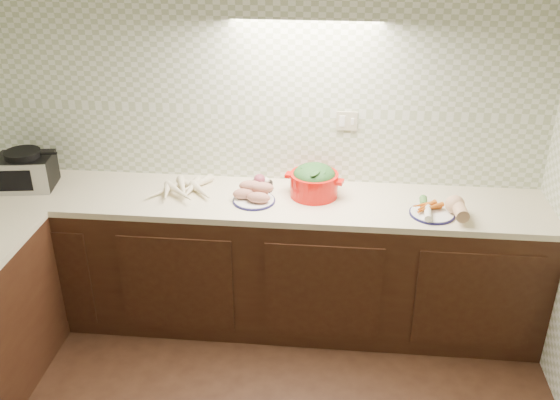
# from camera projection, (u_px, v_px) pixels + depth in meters

# --- Properties ---
(room) EXTENTS (3.60, 3.60, 2.60)m
(room) POSITION_uv_depth(u_px,v_px,m) (193.00, 203.00, 2.20)
(room) COLOR black
(room) RESTS_ON ground
(counter) EXTENTS (3.60, 3.60, 0.90)m
(counter) POSITION_uv_depth(u_px,v_px,m) (112.00, 333.00, 3.39)
(counter) COLOR black
(counter) RESTS_ON ground
(toaster_oven) EXTENTS (0.38, 0.32, 0.24)m
(toaster_oven) POSITION_uv_depth(u_px,v_px,m) (25.00, 170.00, 3.95)
(toaster_oven) COLOR black
(toaster_oven) RESTS_ON counter
(parsnip_pile) EXTENTS (0.37, 0.36, 0.08)m
(parsnip_pile) POSITION_uv_depth(u_px,v_px,m) (179.00, 191.00, 3.86)
(parsnip_pile) COLOR #F0ECBF
(parsnip_pile) RESTS_ON counter
(sweet_potato_plate) EXTENTS (0.27, 0.26, 0.12)m
(sweet_potato_plate) POSITION_uv_depth(u_px,v_px,m) (254.00, 194.00, 3.80)
(sweet_potato_plate) COLOR #12103F
(sweet_potato_plate) RESTS_ON counter
(onion_bowl) EXTENTS (0.14, 0.14, 0.11)m
(onion_bowl) POSITION_uv_depth(u_px,v_px,m) (261.00, 184.00, 3.95)
(onion_bowl) COLOR black
(onion_bowl) RESTS_ON counter
(dutch_oven) EXTENTS (0.37, 0.36, 0.21)m
(dutch_oven) POSITION_uv_depth(u_px,v_px,m) (314.00, 181.00, 3.85)
(dutch_oven) COLOR red
(dutch_oven) RESTS_ON counter
(veg_plate) EXTENTS (0.33, 0.28, 0.12)m
(veg_plate) POSITION_uv_depth(u_px,v_px,m) (442.00, 208.00, 3.65)
(veg_plate) COLOR #12103F
(veg_plate) RESTS_ON counter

